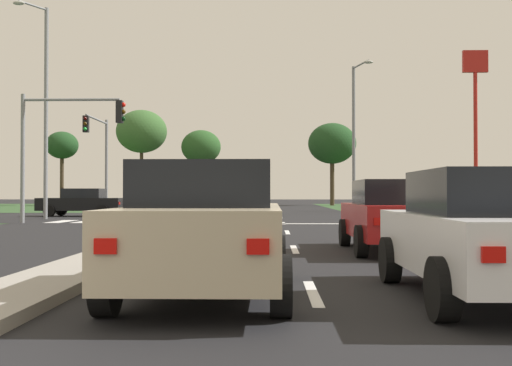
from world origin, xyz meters
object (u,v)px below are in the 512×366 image
(street_lamp_second, at_px, (44,102))
(fastfood_pole_sign, at_px, (475,94))
(pedestrian_at_median, at_px, (224,193))
(treeline_third, at_px, (201,147))
(street_lamp_third, at_px, (355,130))
(car_navy_sixth, at_px, (465,202))
(treeline_near, at_px, (62,146))
(treeline_fourth, at_px, (332,144))
(treeline_second, at_px, (142,132))
(car_red_third, at_px, (394,215))
(traffic_signal_far_left, at_px, (99,147))
(traffic_signal_near_left, at_px, (61,134))
(car_black_fifth, at_px, (82,202))
(car_silver_fourth, at_px, (217,198))
(car_beige_second, at_px, (207,228))
(car_white_near, at_px, (490,233))

(street_lamp_second, xyz_separation_m, fastfood_pole_sign, (26.00, 14.96, 2.76))
(pedestrian_at_median, bearing_deg, treeline_third, -44.98)
(street_lamp_third, bearing_deg, car_navy_sixth, -46.20)
(pedestrian_at_median, distance_m, treeline_near, 31.18)
(car_navy_sixth, bearing_deg, treeline_fourth, -173.35)
(car_navy_sixth, distance_m, treeline_second, 40.68)
(car_navy_sixth, xyz_separation_m, treeline_second, (-24.04, 32.05, 7.06))
(car_navy_sixth, bearing_deg, car_red_third, -21.53)
(treeline_near, bearing_deg, traffic_signal_far_left, -66.83)
(traffic_signal_near_left, relative_size, pedestrian_at_median, 2.97)
(car_red_third, height_order, treeline_third, treeline_third)
(traffic_signal_far_left, height_order, treeline_third, treeline_third)
(traffic_signal_far_left, xyz_separation_m, street_lamp_second, (-0.58, -7.64, 1.62))
(car_black_fifth, distance_m, treeline_fourth, 36.03)
(car_silver_fourth, distance_m, traffic_signal_near_left, 33.99)
(car_beige_second, relative_size, car_navy_sixth, 0.97)
(street_lamp_third, distance_m, treeline_third, 29.00)
(car_beige_second, relative_size, treeline_near, 0.56)
(car_navy_sixth, height_order, treeline_near, treeline_near)
(pedestrian_at_median, height_order, treeline_third, treeline_third)
(car_beige_second, bearing_deg, car_black_fifth, 110.43)
(car_silver_fourth, distance_m, fastfood_pole_sign, 26.09)
(car_white_near, distance_m, car_red_third, 5.98)
(car_white_near, bearing_deg, car_navy_sixth, 73.08)
(fastfood_pole_sign, xyz_separation_m, treeline_near, (-37.53, 20.99, -2.08))
(car_red_third, distance_m, car_black_fifth, 24.16)
(traffic_signal_far_left, bearing_deg, treeline_second, 96.72)
(car_red_third, bearing_deg, treeline_fourth, 85.76)
(treeline_third, bearing_deg, traffic_signal_near_left, -92.39)
(street_lamp_third, bearing_deg, car_red_third, -95.91)
(car_beige_second, bearing_deg, traffic_signal_far_left, 108.24)
(traffic_signal_far_left, bearing_deg, car_black_fifth, -88.32)
(street_lamp_second, distance_m, fastfood_pole_sign, 30.13)
(car_white_near, relative_size, car_black_fifth, 0.90)
(treeline_near, bearing_deg, street_lamp_third, -44.92)
(car_navy_sixth, bearing_deg, street_lamp_second, -82.36)
(car_red_third, relative_size, car_navy_sixth, 0.93)
(car_white_near, relative_size, traffic_signal_near_left, 0.75)
(traffic_signal_far_left, bearing_deg, car_white_near, -66.30)
(car_navy_sixth, relative_size, street_lamp_second, 0.44)
(car_beige_second, xyz_separation_m, treeline_third, (-6.57, 56.32, 5.29))
(car_black_fifth, height_order, pedestrian_at_median, pedestrian_at_median)
(car_beige_second, height_order, treeline_near, treeline_near)
(fastfood_pole_sign, height_order, treeline_third, fastfood_pole_sign)
(pedestrian_at_median, relative_size, fastfood_pole_sign, 0.16)
(treeline_fourth, bearing_deg, fastfood_pole_sign, -67.55)
(car_black_fifth, bearing_deg, fastfood_pole_sign, -66.45)
(car_white_near, bearing_deg, treeline_third, 99.96)
(fastfood_pole_sign, bearing_deg, car_navy_sixth, -110.82)
(car_silver_fourth, xyz_separation_m, treeline_fourth, (11.71, 5.46, 5.76))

